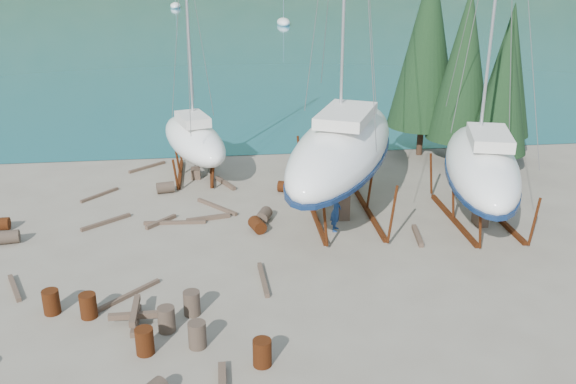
{
  "coord_description": "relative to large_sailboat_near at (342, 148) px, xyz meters",
  "views": [
    {
      "loc": [
        -1.21,
        -21.91,
        12.03
      ],
      "look_at": [
        1.7,
        3.0,
        2.24
      ],
      "focal_mm": 40.0,
      "sensor_mm": 36.0,
      "label": 1
    }
  ],
  "objects": [
    {
      "name": "drum_9",
      "position": [
        -8.42,
        3.59,
        -2.93
      ],
      "size": [
        0.98,
        0.74,
        0.58
      ],
      "primitive_type": "cylinder",
      "rotation": [
        1.57,
        0.0,
        1.77
      ],
      "color": "#2D2823",
      "rests_on": "ground"
    },
    {
      "name": "timber_5",
      "position": [
        -4.18,
        -6.21,
        -3.14
      ],
      "size": [
        0.27,
        2.5,
        0.16
      ],
      "primitive_type": "cube",
      "rotation": [
        0.0,
        0.0,
        0.04
      ],
      "color": "brown",
      "rests_on": "ground"
    },
    {
      "name": "cypress_far_right",
      "position": [
        10.97,
        7.28,
        1.99
      ],
      "size": [
        3.24,
        3.24,
        9.0
      ],
      "color": "black",
      "rests_on": "ground"
    },
    {
      "name": "ground",
      "position": [
        -4.53,
        -5.72,
        -3.22
      ],
      "size": [
        600.0,
        600.0,
        0.0
      ],
      "primitive_type": "plane",
      "color": "#6C6255",
      "rests_on": "ground"
    },
    {
      "name": "drum_17",
      "position": [
        -6.59,
        -10.17,
        -2.78
      ],
      "size": [
        0.58,
        0.58,
        0.88
      ],
      "primitive_type": "cylinder",
      "color": "#2D2823",
      "rests_on": "ground"
    },
    {
      "name": "cypress_back_left",
      "position": [
        6.47,
        8.28,
        3.44
      ],
      "size": [
        4.14,
        4.14,
        11.5
      ],
      "color": "black",
      "rests_on": "ground"
    },
    {
      "name": "timber_10",
      "position": [
        -5.83,
        1.2,
        -3.14
      ],
      "size": [
        1.91,
        2.19,
        0.16
      ],
      "primitive_type": "cube",
      "rotation": [
        0.0,
        0.0,
        0.71
      ],
      "color": "brown",
      "rests_on": "ground"
    },
    {
      "name": "drum_16",
      "position": [
        -6.81,
        -8.22,
        -2.78
      ],
      "size": [
        0.58,
        0.58,
        0.88
      ],
      "primitive_type": "cylinder",
      "color": "#2D2823",
      "rests_on": "ground"
    },
    {
      "name": "timber_6",
      "position": [
        -5.35,
        4.41,
        -3.13
      ],
      "size": [
        1.04,
        1.89,
        0.19
      ],
      "primitive_type": "cube",
      "rotation": [
        0.0,
        0.0,
        0.45
      ],
      "color": "brown",
      "rests_on": "ground"
    },
    {
      "name": "drum_15",
      "position": [
        -14.72,
        -1.64,
        -2.93
      ],
      "size": [
        0.95,
        0.7,
        0.58
      ],
      "primitive_type": "cylinder",
      "rotation": [
        1.57,
        0.0,
        1.71
      ],
      "color": "#2D2823",
      "rests_on": "ground"
    },
    {
      "name": "timber_11",
      "position": [
        -7.78,
        -0.43,
        -3.14
      ],
      "size": [
        2.82,
        0.31,
        0.15
      ],
      "primitive_type": "cube",
      "rotation": [
        0.0,
        0.0,
        1.51
      ],
      "color": "brown",
      "rests_on": "ground"
    },
    {
      "name": "drum_8",
      "position": [
        -11.64,
        -7.57,
        -2.78
      ],
      "size": [
        0.58,
        0.58,
        0.88
      ],
      "primitive_type": "cylinder",
      "color": "#57280F",
      "rests_on": "ground"
    },
    {
      "name": "cypress_mid_right",
      "position": [
        9.47,
        4.28,
        1.7
      ],
      "size": [
        3.06,
        3.06,
        8.5
      ],
      "color": "black",
      "rests_on": "ground"
    },
    {
      "name": "timber_pile_fore",
      "position": [
        -8.69,
        -8.57,
        -2.92
      ],
      "size": [
        1.8,
        1.8,
        0.6
      ],
      "color": "brown",
      "rests_on": "ground"
    },
    {
      "name": "timber_17",
      "position": [
        -10.91,
        -0.04,
        -3.14
      ],
      "size": [
        2.07,
        1.65,
        0.16
      ],
      "primitive_type": "cube",
      "rotation": [
        0.0,
        0.0,
        2.23
      ],
      "color": "brown",
      "rests_on": "ground"
    },
    {
      "name": "cypress_near_right",
      "position": [
        7.97,
        6.28,
        2.57
      ],
      "size": [
        3.6,
        3.6,
        10.0
      ],
      "color": "black",
      "rests_on": "ground"
    },
    {
      "name": "drum_5",
      "position": [
        -7.61,
        -9.15,
        -2.78
      ],
      "size": [
        0.58,
        0.58,
        0.88
      ],
      "primitive_type": "cylinder",
      "color": "#2D2823",
      "rests_on": "ground"
    },
    {
      "name": "drum_4",
      "position": [
        -2.23,
        2.98,
        -2.93
      ],
      "size": [
        1.02,
        0.84,
        0.58
      ],
      "primitive_type": "cylinder",
      "rotation": [
        1.57,
        0.0,
        1.23
      ],
      "color": "#57280F",
      "rests_on": "ground"
    },
    {
      "name": "timber_1",
      "position": [
        2.81,
        -3.13,
        -3.13
      ],
      "size": [
        0.46,
        1.99,
        0.19
      ],
      "primitive_type": "cube",
      "rotation": [
        0.0,
        0.0,
        3.01
      ],
      "color": "brown",
      "rests_on": "ground"
    },
    {
      "name": "moored_boat_mid",
      "position": [
        5.47,
        74.28,
        -2.83
      ],
      "size": [
        2.0,
        5.0,
        6.05
      ],
      "color": "white",
      "rests_on": "ground"
    },
    {
      "name": "small_sailboat_shore",
      "position": [
        -6.93,
        6.09,
        -1.14
      ],
      "size": [
        4.72,
        8.28,
        12.62
      ],
      "rotation": [
        0.0,
        0.0,
        0.3
      ],
      "color": "white",
      "rests_on": "ground"
    },
    {
      "name": "timber_pile_aft",
      "position": [
        -1.17,
        1.52,
        -2.92
      ],
      "size": [
        1.8,
        1.8,
        0.6
      ],
      "color": "brown",
      "rests_on": "ground"
    },
    {
      "name": "large_sailboat_near",
      "position": [
        0.0,
        0.0,
        0.0
      ],
      "size": [
        8.73,
        13.09,
        20.02
      ],
      "rotation": [
        0.0,
        0.0,
        -0.44
      ],
      "color": "white",
      "rests_on": "ground"
    },
    {
      "name": "drum_7",
      "position": [
        -4.62,
        -11.35,
        -2.78
      ],
      "size": [
        0.58,
        0.58,
        0.88
      ],
      "primitive_type": "cylinder",
      "color": "#57280F",
      "rests_on": "ground"
    },
    {
      "name": "moored_boat_far",
      "position": [
        -12.53,
        104.28,
        -2.83
      ],
      "size": [
        2.0,
        5.0,
        6.05
      ],
      "color": "white",
      "rests_on": "ground"
    },
    {
      "name": "timber_3",
      "position": [
        -9.18,
        -6.83,
        -3.15
      ],
      "size": [
        2.19,
        2.15,
        0.15
      ],
      "primitive_type": "cube",
      "rotation": [
        0.0,
        0.0,
        2.34
      ],
      "color": "brown",
      "rests_on": "ground"
    },
    {
      "name": "timber_0",
      "position": [
        -11.73,
        3.49,
        -3.15
      ],
      "size": [
        1.67,
        1.79,
        0.14
      ],
      "primitive_type": "cube",
      "rotation": [
        0.0,
        0.0,
        2.4
      ],
      "color": "brown",
      "rests_on": "ground"
    },
    {
      "name": "timber_4",
      "position": [
        -8.41,
        -0.3,
        -3.14
      ],
      "size": [
        1.34,
        1.38,
        0.17
      ],
      "primitive_type": "cube",
      "rotation": [
        0.0,
        0.0,
        2.37
      ],
      "color": "brown",
      "rests_on": "ground"
    },
    {
      "name": "drum_11",
      "position": [
        -3.69,
        -0.58,
        -2.93
      ],
      "size": [
        0.86,
        1.03,
        0.58
      ],
      "primitive_type": "cylinder",
      "rotation": [
        1.57,
        0.0,
        2.77
      ],
      "color": "#2D2823",
      "rests_on": "ground"
    },
    {
      "name": "timber_8",
      "position": [
        -6.25,
        -0.14,
        -3.13
      ],
      "size": [
        2.03,
        0.62,
        0.19
      ],
      "primitive_type": "cube",
      "rotation": [
        0.0,
        0.0,
        1.79
      ],
      "color": "brown",
      "rests_on": "ground"
    },
    {
      "name": "large_sailboat_far",
      "position": [
        6.06,
        -1.6,
        -0.53
      ],
      "size": [
        5.74,
        10.85,
        16.49
      ],
      "rotation": [
        0.0,
        0.0,
        -0.27
      ],
      "color": "white",
      "rests_on": "ground"
    },
    {
      "name": "drum_6",
      "position": [
        -4.08,
        -1.63,
        -2.93
      ],
      "size": [
        0.81,
        1.01,
        0.58
      ],
      "primitive_type": "cylinder",
      "rotation": [
        1.57,
        0.0,
        0.29
      ],
      "color": "#57280F",
      "rests_on": "ground"
    },
    {
      "name": "worker",
      "position": [
        -0.6,
        -1.94,
        -2.28
      ],
      "size": [
        0.65,
        0.8,
        1.89
      ],
      "primitive_type": "imported",
      "rotation": [
        0.0,
        0.0,
        1.24
      ],
      "color": "navy",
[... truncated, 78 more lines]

